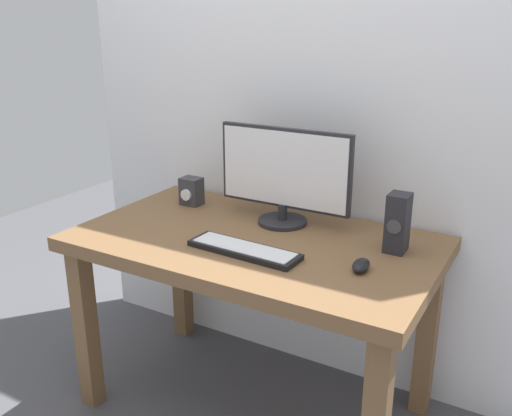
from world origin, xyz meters
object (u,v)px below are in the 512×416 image
Objects in this scene: speaker_right at (398,223)px; keyboard_primary at (244,250)px; desk at (255,262)px; mouse at (361,265)px; monitor at (284,175)px; audio_controller at (191,191)px.

keyboard_primary is at bearing -148.73° from speaker_right.
mouse reaches higher than desk.
speaker_right reaches higher than mouse.
desk is 0.37m from monitor.
keyboard_primary is 1.98× the size of speaker_right.
keyboard_primary is 3.47× the size of audio_controller.
mouse is 0.82× the size of audio_controller.
mouse is (0.41, 0.07, 0.01)m from keyboard_primary.
keyboard_primary is 4.22× the size of mouse.
keyboard_primary is at bearing -74.40° from desk.
monitor is 0.49m from audio_controller.
audio_controller is at bearing 157.28° from mouse.
mouse is at bearing -103.56° from speaker_right.
keyboard_primary is (0.04, -0.14, 0.12)m from desk.
mouse is at bearing -17.31° from audio_controller.
monitor is 0.40m from keyboard_primary.
speaker_right is at bearing -7.14° from monitor.
speaker_right reaches higher than keyboard_primary.
keyboard_primary is (0.02, -0.34, -0.19)m from monitor.
desk is 13.57× the size of mouse.
desk is at bearing -24.49° from audio_controller.
mouse is at bearing -32.61° from monitor.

